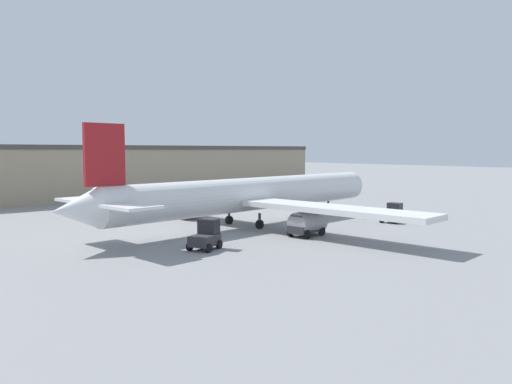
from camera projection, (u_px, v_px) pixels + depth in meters
name	position (u px, v px, depth m)	size (l,w,h in m)	color
ground_plane	(256.00, 225.00, 52.98)	(400.00, 400.00, 0.00)	gray
terminal_building	(80.00, 172.00, 81.70)	(90.33, 14.45, 8.68)	gray
airplane	(250.00, 195.00, 52.01)	(43.02, 41.26, 10.02)	silver
ground_crew_worker	(365.00, 212.00, 57.06)	(0.35, 0.35, 1.61)	#1E2338
baggage_tug	(393.00, 214.00, 54.55)	(2.80, 2.32, 2.10)	#B2B2B7
belt_loader_truck	(308.00, 225.00, 46.02)	(3.77, 2.62, 2.08)	#2D2D33
pushback_tug	(206.00, 236.00, 39.71)	(3.03, 2.83, 2.38)	#2D2D33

